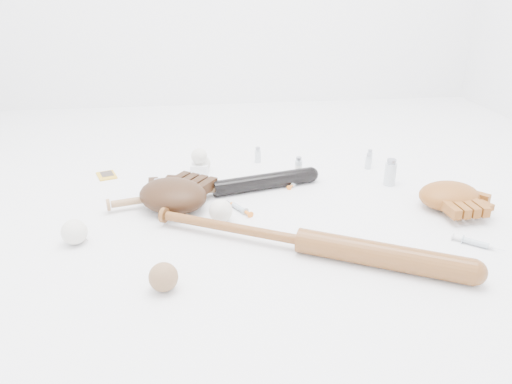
{
  "coord_description": "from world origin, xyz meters",
  "views": [
    {
      "loc": [
        -0.24,
        -1.55,
        0.75
      ],
      "look_at": [
        -0.05,
        0.0,
        0.06
      ],
      "focal_mm": 35.0,
      "sensor_mm": 36.0,
      "label": 1
    }
  ],
  "objects": [
    {
      "name": "pedestal",
      "position": [
        -0.23,
        0.36,
        0.02
      ],
      "size": [
        0.08,
        0.08,
        0.04
      ],
      "primitive_type": "cube",
      "rotation": [
        0.0,
        0.0,
        -0.14
      ],
      "color": "white",
      "rests_on": "ground"
    },
    {
      "name": "baseball_left",
      "position": [
        -0.62,
        -0.17,
        0.04
      ],
      "size": [
        0.08,
        0.08,
        0.08
      ],
      "primitive_type": "sphere",
      "color": "silver",
      "rests_on": "ground"
    },
    {
      "name": "baseball_upper",
      "position": [
        -0.22,
        0.37,
        0.03
      ],
      "size": [
        0.07,
        0.07,
        0.07
      ],
      "primitive_type": "sphere",
      "color": "silver",
      "rests_on": "ground"
    },
    {
      "name": "bat_dark",
      "position": [
        -0.18,
        0.12,
        0.03
      ],
      "size": [
        0.8,
        0.25,
        0.06
      ],
      "primitive_type": null,
      "rotation": [
        0.0,
        0.0,
        0.24
      ],
      "color": "black",
      "rests_on": "ground"
    },
    {
      "name": "glove_dark",
      "position": [
        -0.33,
        0.03,
        0.05
      ],
      "size": [
        0.4,
        0.4,
        0.1
      ],
      "primitive_type": null,
      "rotation": [
        0.0,
        0.0,
        -0.61
      ],
      "color": "#321C0D",
      "rests_on": "ground"
    },
    {
      "name": "syringe_3",
      "position": [
        0.57,
        -0.34,
        0.01
      ],
      "size": [
        0.14,
        0.13,
        0.02
      ],
      "primitive_type": null,
      "rotation": [
        0.0,
        0.0,
        -0.72
      ],
      "color": "#ADBCC6",
      "rests_on": "ground"
    },
    {
      "name": "vial_0",
      "position": [
        0.49,
        0.38,
        0.03
      ],
      "size": [
        0.02,
        0.02,
        0.06
      ],
      "primitive_type": "cylinder",
      "color": "silver",
      "rests_on": "ground"
    },
    {
      "name": "vial_2",
      "position": [
        0.16,
        0.29,
        0.04
      ],
      "size": [
        0.03,
        0.03,
        0.07
      ],
      "primitive_type": "cylinder",
      "color": "silver",
      "rests_on": "ground"
    },
    {
      "name": "baseball_on_pedestal",
      "position": [
        -0.23,
        0.36,
        0.07
      ],
      "size": [
        0.07,
        0.07,
        0.07
      ],
      "primitive_type": "sphere",
      "color": "silver",
      "rests_on": "pedestal"
    },
    {
      "name": "bat_wood",
      "position": [
        0.05,
        -0.31,
        0.04
      ],
      "size": [
        0.9,
        0.53,
        0.07
      ],
      "primitive_type": null,
      "rotation": [
        0.0,
        0.0,
        -0.49
      ],
      "color": "brown",
      "rests_on": "ground"
    },
    {
      "name": "baseball_mid",
      "position": [
        -0.17,
        -0.09,
        0.04
      ],
      "size": [
        0.08,
        0.08,
        0.08
      ],
      "primitive_type": "sphere",
      "color": "silver",
      "rests_on": "ground"
    },
    {
      "name": "syringe_0",
      "position": [
        -0.62,
        -0.12,
        0.01
      ],
      "size": [
        0.09,
        0.13,
        0.02
      ],
      "primitive_type": null,
      "rotation": [
        0.0,
        0.0,
        -1.0
      ],
      "color": "#ADBCC6",
      "rests_on": "ground"
    },
    {
      "name": "vial_4",
      "position": [
        -0.38,
        0.12,
        0.04
      ],
      "size": [
        0.03,
        0.03,
        0.08
      ],
      "primitive_type": "cylinder",
      "color": "silver",
      "rests_on": "ground"
    },
    {
      "name": "syringe_2",
      "position": [
        0.13,
        0.19,
        0.01
      ],
      "size": [
        0.1,
        0.12,
        0.02
      ],
      "primitive_type": null,
      "rotation": [
        0.0,
        0.0,
        0.92
      ],
      "color": "#ADBCC6",
      "rests_on": "ground"
    },
    {
      "name": "baseball_aged",
      "position": [
        -0.34,
        -0.45,
        0.04
      ],
      "size": [
        0.08,
        0.08,
        0.08
      ],
      "primitive_type": "sphere",
      "color": "#856040",
      "rests_on": "ground"
    },
    {
      "name": "syringe_1",
      "position": [
        -0.11,
        -0.01,
        0.01
      ],
      "size": [
        0.1,
        0.15,
        0.02
      ],
      "primitive_type": null,
      "rotation": [
        0.0,
        0.0,
        2.1
      ],
      "color": "#ADBCC6",
      "rests_on": "ground"
    },
    {
      "name": "trading_card",
      "position": [
        -0.61,
        0.37,
        0.0
      ],
      "size": [
        0.1,
        0.11,
        0.01
      ],
      "primitive_type": "cube",
      "rotation": [
        0.0,
        0.0,
        0.33
      ],
      "color": "gold",
      "rests_on": "ground"
    },
    {
      "name": "glove_tan",
      "position": [
        0.62,
        -0.08,
        0.05
      ],
      "size": [
        0.26,
        0.26,
        0.09
      ],
      "primitive_type": null,
      "rotation": [
        0.0,
        0.0,
        3.19
      ],
      "color": "brown",
      "rests_on": "ground"
    },
    {
      "name": "vial_1",
      "position": [
        0.46,
        0.32,
        0.03
      ],
      "size": [
        0.03,
        0.03,
        0.07
      ],
      "primitive_type": "cylinder",
      "color": "silver",
      "rests_on": "ground"
    },
    {
      "name": "vial_5",
      "position": [
        0.02,
        0.45,
        0.03
      ],
      "size": [
        0.03,
        0.03,
        0.07
      ],
      "primitive_type": "cylinder",
      "color": "silver",
      "rests_on": "ground"
    },
    {
      "name": "vial_3",
      "position": [
        0.49,
        0.14,
        0.05
      ],
      "size": [
        0.04,
        0.04,
        0.1
      ],
      "primitive_type": "cylinder",
      "color": "silver",
      "rests_on": "ground"
    }
  ]
}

